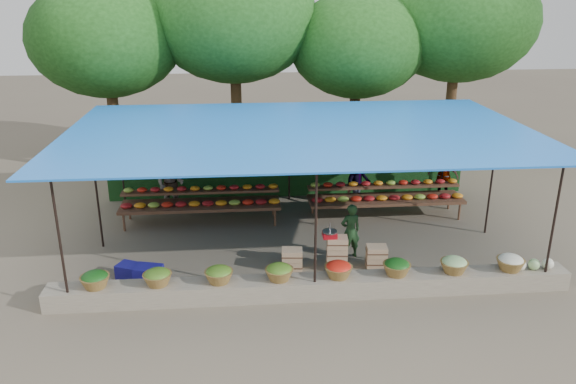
{
  "coord_description": "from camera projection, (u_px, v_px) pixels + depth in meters",
  "views": [
    {
      "loc": [
        -1.39,
        -12.72,
        5.89
      ],
      "look_at": [
        -0.27,
        0.2,
        1.19
      ],
      "focal_mm": 35.0,
      "sensor_mm": 36.0,
      "label": 1
    }
  ],
  "objects": [
    {
      "name": "weighing_scale",
      "position": [
        330.0,
        234.0,
        12.26
      ],
      "size": [
        0.33,
        0.33,
        0.35
      ],
      "color": "red",
      "rests_on": "crate_counter"
    },
    {
      "name": "tree_row",
      "position": [
        296.0,
        28.0,
        18.18
      ],
      "size": [
        16.51,
        5.5,
        7.12
      ],
      "color": "#3A2515",
      "rests_on": "ground"
    },
    {
      "name": "customer_mid",
      "position": [
        359.0,
        179.0,
        15.99
      ],
      "size": [
        1.15,
        1.1,
        1.57
      ],
      "primitive_type": "imported",
      "rotation": [
        0.0,
        0.0,
        0.71
      ],
      "color": "slate",
      "rests_on": "ground"
    },
    {
      "name": "customer_right",
      "position": [
        443.0,
        176.0,
        16.33
      ],
      "size": [
        0.95,
        0.84,
        1.54
      ],
      "primitive_type": "imported",
      "rotation": [
        0.0,
        0.0,
        -0.64
      ],
      "color": "slate",
      "rests_on": "ground"
    },
    {
      "name": "fruit_table_left",
      "position": [
        201.0,
        201.0,
        14.89
      ],
      "size": [
        4.21,
        0.95,
        0.93
      ],
      "color": "#472F1C",
      "rests_on": "ground"
    },
    {
      "name": "fruit_table_right",
      "position": [
        386.0,
        195.0,
        15.3
      ],
      "size": [
        4.21,
        0.95,
        0.93
      ],
      "color": "#472F1C",
      "rests_on": "ground"
    },
    {
      "name": "blue_crate_back",
      "position": [
        130.0,
        271.0,
        12.11
      ],
      "size": [
        0.64,
        0.57,
        0.32
      ],
      "primitive_type": "cube",
      "rotation": [
        0.0,
        0.0,
        -0.43
      ],
      "color": "navy",
      "rests_on": "ground"
    },
    {
      "name": "crate_counter",
      "position": [
        336.0,
        256.0,
        12.46
      ],
      "size": [
        2.38,
        0.38,
        0.77
      ],
      "color": "tan",
      "rests_on": "ground"
    },
    {
      "name": "produce_baskets",
      "position": [
        309.0,
        271.0,
        11.26
      ],
      "size": [
        8.98,
        0.58,
        0.34
      ],
      "color": "brown",
      "rests_on": "stone_curb"
    },
    {
      "name": "blue_crate_front",
      "position": [
        148.0,
        274.0,
        11.98
      ],
      "size": [
        0.65,
        0.54,
        0.34
      ],
      "primitive_type": "cube",
      "rotation": [
        0.0,
        0.0,
        -0.27
      ],
      "color": "navy",
      "rests_on": "ground"
    },
    {
      "name": "stone_curb",
      "position": [
        314.0,
        287.0,
        11.39
      ],
      "size": [
        10.6,
        0.55,
        0.4
      ],
      "primitive_type": "cube",
      "color": "#6E6758",
      "rests_on": "ground"
    },
    {
      "name": "stall_canopy",
      "position": [
        300.0,
        134.0,
        13.17
      ],
      "size": [
        10.8,
        6.6,
        2.82
      ],
      "color": "black",
      "rests_on": "ground"
    },
    {
      "name": "vendor_seated",
      "position": [
        350.0,
        231.0,
        12.91
      ],
      "size": [
        0.53,
        0.4,
        1.31
      ],
      "primitive_type": "imported",
      "rotation": [
        0.0,
        0.0,
        3.35
      ],
      "color": "#1A3A1C",
      "rests_on": "ground"
    },
    {
      "name": "ground",
      "position": [
        299.0,
        239.0,
        14.03
      ],
      "size": [
        60.0,
        60.0,
        0.0
      ],
      "primitive_type": "plane",
      "color": "brown",
      "rests_on": "ground"
    },
    {
      "name": "customer_left",
      "position": [
        171.0,
        184.0,
        15.5
      ],
      "size": [
        0.96,
        0.85,
        1.66
      ],
      "primitive_type": "imported",
      "rotation": [
        0.0,
        0.0,
        -0.32
      ],
      "color": "slate",
      "rests_on": "ground"
    },
    {
      "name": "netting_backdrop",
      "position": [
        288.0,
        156.0,
        16.56
      ],
      "size": [
        10.6,
        0.06,
        2.5
      ],
      "primitive_type": "cube",
      "color": "#1A4A1D",
      "rests_on": "ground"
    }
  ]
}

